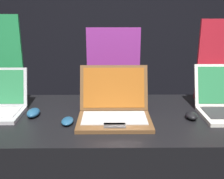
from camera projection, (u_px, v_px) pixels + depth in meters
wall_back at (110, 25)px, 3.10m from camera, size 8.00×0.05×2.80m
mouse_front at (33, 113)px, 1.46m from camera, size 0.07×0.12×0.04m
promo_stand_front at (0, 61)px, 1.63m from camera, size 0.28×0.07×0.54m
laptop_middle at (114, 107)px, 1.42m from camera, size 0.38×0.35×0.27m
mouse_middle at (67, 121)px, 1.36m from camera, size 0.06×0.10×0.03m
promo_stand_middle at (113, 67)px, 1.65m from camera, size 0.33×0.07×0.47m
mouse_back at (191, 116)px, 1.42m from camera, size 0.06×0.09×0.04m
promo_stand_back at (222, 64)px, 1.62m from camera, size 0.31×0.07×0.52m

